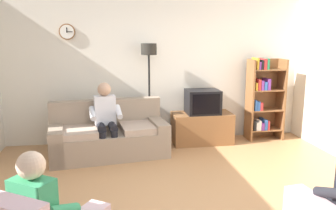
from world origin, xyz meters
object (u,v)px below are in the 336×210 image
bookshelf (263,98)px  floor_lamp (149,66)px  couch (109,137)px  tv_stand (202,128)px  person_on_couch (106,116)px  person_in_left_armchair (43,209)px  tv (203,102)px

bookshelf → floor_lamp: bearing=179.2°
couch → tv_stand: size_ratio=1.82×
person_on_couch → person_in_left_armchair: person_on_couch is taller
floor_lamp → bookshelf: bearing=-0.8°
tv → bookshelf: bookshelf is taller
bookshelf → tv_stand: bearing=-176.8°
bookshelf → person_in_left_armchair: size_ratio=1.41×
tv → person_on_couch: person_on_couch is taller
couch → bookshelf: size_ratio=1.26×
tv_stand → person_on_couch: bearing=-163.5°
couch → tv: (1.72, 0.39, 0.48)m
couch → bookshelf: bookshelf is taller
floor_lamp → couch: bearing=-145.7°
person_in_left_armchair → couch: bearing=80.1°
tv_stand → floor_lamp: (-0.97, 0.10, 1.16)m
tv_stand → bookshelf: bearing=3.2°
couch → person_on_couch: size_ratio=1.61×
couch → tv_stand: 1.77m
floor_lamp → person_in_left_armchair: floor_lamp is taller
tv_stand → bookshelf: (1.21, 0.07, 0.52)m
bookshelf → floor_lamp: (-2.19, 0.03, 0.64)m
floor_lamp → person_on_couch: size_ratio=1.49×
bookshelf → person_in_left_armchair: 4.84m
bookshelf → person_on_couch: size_ratio=1.28×
tv_stand → tv: (-0.00, -0.02, 0.51)m
floor_lamp → person_in_left_armchair: (-1.25, -3.43, -0.85)m
floor_lamp → tv: bearing=-7.2°
couch → tv_stand: bearing=13.4°
couch → person_on_couch: person_on_couch is taller
tv → floor_lamp: (-0.97, 0.12, 0.66)m
couch → tv: size_ratio=3.33×
tv_stand → person_in_left_armchair: 4.02m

